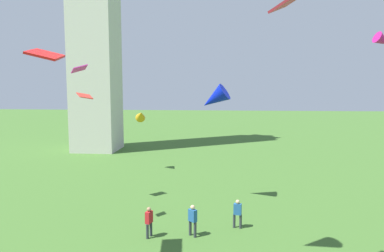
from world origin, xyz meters
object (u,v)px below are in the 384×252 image
(kite_flying_6, at_px, (214,99))
(kite_flying_10, at_px, (85,96))
(person_4, at_px, (193,219))
(kite_flying_8, at_px, (384,41))
(kite_flying_9, at_px, (79,69))
(kite_flying_0, at_px, (45,54))
(kite_flying_5, at_px, (141,115))
(person_1, at_px, (238,212))
(person_0, at_px, (149,220))

(kite_flying_6, height_order, kite_flying_10, kite_flying_6)
(person_4, xyz_separation_m, kite_flying_8, (12.38, 7.06, 10.13))
(person_4, relative_size, kite_flying_9, 1.44)
(kite_flying_0, distance_m, kite_flying_5, 18.91)
(kite_flying_0, bearing_deg, kite_flying_9, 2.57)
(person_1, bearing_deg, kite_flying_5, -44.56)
(person_4, relative_size, kite_flying_8, 1.10)
(person_4, xyz_separation_m, kite_flying_6, (1.00, 5.83, 6.25))
(kite_flying_5, relative_size, kite_flying_6, 0.73)
(kite_flying_0, relative_size, kite_flying_9, 1.62)
(person_4, distance_m, kite_flying_0, 10.94)
(kite_flying_6, bearing_deg, kite_flying_0, -19.94)
(kite_flying_0, relative_size, kite_flying_6, 0.81)
(kite_flying_0, bearing_deg, person_0, -52.41)
(kite_flying_0, distance_m, kite_flying_6, 12.24)
(person_4, relative_size, kite_flying_6, 0.72)
(kite_flying_9, distance_m, kite_flying_10, 4.41)
(person_0, distance_m, person_4, 2.33)
(person_4, distance_m, kite_flying_9, 12.24)
(kite_flying_8, bearing_deg, person_4, 106.22)
(kite_flying_10, bearing_deg, person_4, 123.33)
(person_1, bearing_deg, person_4, 40.50)
(person_1, distance_m, kite_flying_9, 13.59)
(person_0, bearing_deg, kite_flying_9, 67.70)
(person_4, distance_m, kite_flying_8, 17.49)
(person_1, relative_size, person_4, 0.96)
(kite_flying_6, relative_size, kite_flying_9, 2.00)
(kite_flying_6, bearing_deg, kite_flying_8, 109.88)
(kite_flying_5, xyz_separation_m, kite_flying_6, (7.07, -8.45, 1.86))
(person_0, distance_m, person_1, 5.05)
(person_0, xyz_separation_m, kite_flying_0, (-3.36, -3.87, 8.40))
(kite_flying_5, xyz_separation_m, kite_flying_10, (-0.01, -13.44, 2.16))
(kite_flying_5, xyz_separation_m, kite_flying_8, (18.45, -7.21, 5.74))
(person_4, xyz_separation_m, kite_flying_0, (-5.67, -4.21, 8.36))
(person_1, xyz_separation_m, kite_flying_0, (-8.13, -5.54, 8.40))
(person_1, bearing_deg, kite_flying_9, -5.13)
(kite_flying_8, relative_size, kite_flying_9, 1.31)
(kite_flying_0, relative_size, kite_flying_5, 1.11)
(kite_flying_5, height_order, kite_flying_8, kite_flying_8)
(kite_flying_6, distance_m, kite_flying_10, 8.67)
(kite_flying_0, distance_m, kite_flying_9, 8.99)
(kite_flying_6, bearing_deg, person_4, 3.93)
(person_0, bearing_deg, person_4, -62.77)
(person_1, xyz_separation_m, kite_flying_10, (-8.54, -0.49, 6.59))
(kite_flying_5, relative_size, kite_flying_8, 1.11)
(person_1, relative_size, kite_flying_8, 1.05)
(kite_flying_10, bearing_deg, kite_flying_8, 149.83)
(kite_flying_6, xyz_separation_m, kite_flying_9, (-8.85, -1.31, 1.98))
(kite_flying_0, xyz_separation_m, kite_flying_9, (-2.17, 8.73, -0.13))
(kite_flying_0, bearing_deg, kite_flying_10, -6.78)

